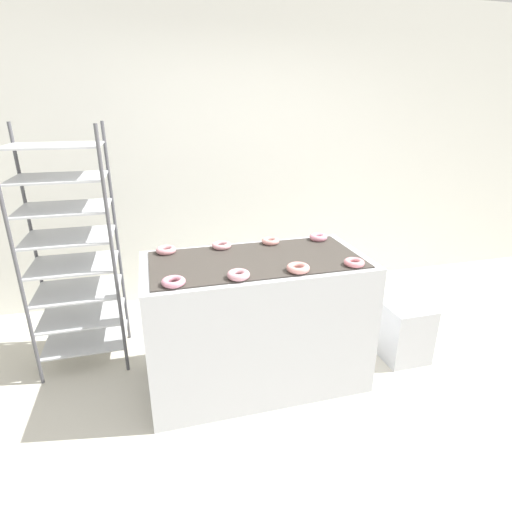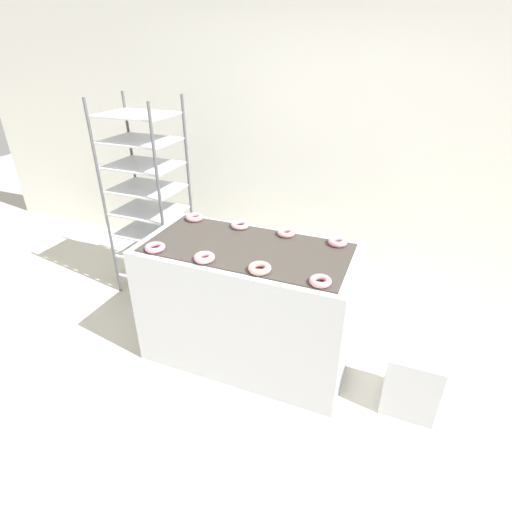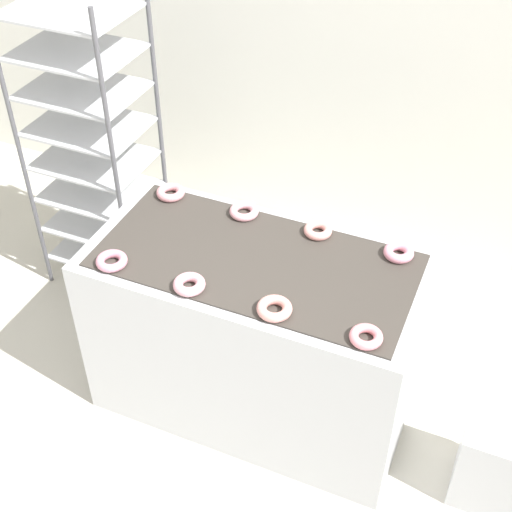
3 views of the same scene
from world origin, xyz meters
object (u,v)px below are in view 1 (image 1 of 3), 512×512
at_px(donut_far_midright, 270,241).
at_px(baking_rack_cart, 72,251).
at_px(donut_near_midright, 298,268).
at_px(donut_far_left, 166,250).
at_px(donut_far_right, 318,237).
at_px(donut_far_midleft, 221,245).
at_px(fryer_machine, 256,321).
at_px(glaze_bin, 406,333).
at_px(donut_near_right, 354,263).
at_px(donut_near_left, 173,282).
at_px(donut_near_midleft, 238,275).

bearing_deg(donut_far_midright, baking_rack_cart, 168.01).
xyz_separation_m(donut_near_midright, donut_far_left, (-0.74, 0.53, -0.00)).
distance_m(donut_far_left, donut_far_right, 1.09).
distance_m(donut_far_left, donut_far_midleft, 0.38).
xyz_separation_m(fryer_machine, donut_far_left, (-0.55, 0.27, 0.48)).
bearing_deg(glaze_bin, donut_near_right, -162.46).
relative_size(fryer_machine, donut_far_left, 10.88).
distance_m(fryer_machine, donut_near_right, 0.77).
height_order(fryer_machine, donut_near_right, donut_near_right).
distance_m(donut_far_left, donut_far_midright, 0.73).
distance_m(donut_near_left, donut_far_right, 1.20).
height_order(donut_near_midleft, donut_far_midright, donut_near_midleft).
distance_m(donut_far_midright, donut_far_right, 0.36).
relative_size(donut_near_left, donut_far_midright, 1.06).
height_order(fryer_machine, donut_far_midleft, donut_far_midleft).
relative_size(donut_near_midright, donut_far_left, 1.04).
distance_m(donut_near_right, donut_far_midright, 0.65).
xyz_separation_m(donut_near_left, donut_near_right, (1.09, 0.00, -0.00)).
distance_m(donut_near_midright, donut_far_left, 0.91).
height_order(baking_rack_cart, glaze_bin, baking_rack_cart).
distance_m(glaze_bin, donut_near_left, 1.85).
xyz_separation_m(donut_near_midleft, donut_far_midleft, (0.00, 0.54, -0.00)).
xyz_separation_m(donut_far_midleft, donut_far_midright, (0.35, -0.00, 0.00)).
height_order(glaze_bin, donut_near_midleft, donut_near_midleft).
xyz_separation_m(donut_near_midright, donut_far_midright, (-0.01, 0.53, -0.00)).
relative_size(fryer_machine, donut_near_left, 10.98).
bearing_deg(donut_near_midright, donut_far_midleft, 124.45).
bearing_deg(baking_rack_cart, donut_far_left, -24.63).
bearing_deg(donut_near_right, fryer_machine, 154.71).
relative_size(donut_near_right, donut_far_midleft, 0.95).
height_order(baking_rack_cart, donut_near_midright, baking_rack_cart).
distance_m(fryer_machine, donut_far_midleft, 0.57).
xyz_separation_m(fryer_machine, baking_rack_cart, (-1.18, 0.56, 0.43)).
bearing_deg(donut_near_midleft, donut_near_left, 179.44).
distance_m(donut_near_midright, donut_far_midleft, 0.64).
xyz_separation_m(donut_near_right, donut_far_right, (-0.01, 0.52, 0.00)).
height_order(baking_rack_cart, donut_far_right, baking_rack_cart).
xyz_separation_m(baking_rack_cart, donut_near_left, (0.64, -0.82, 0.05)).
bearing_deg(donut_near_left, donut_far_right, 25.73).
height_order(donut_near_midright, donut_far_right, donut_far_right).
height_order(glaze_bin, donut_far_midleft, donut_far_midleft).
bearing_deg(donut_far_midright, donut_near_midright, -89.04).
relative_size(donut_far_midleft, donut_far_right, 1.04).
height_order(donut_near_right, donut_far_midright, donut_far_midright).
bearing_deg(donut_far_midright, fryer_machine, -123.73).
xyz_separation_m(fryer_machine, donut_near_left, (-0.54, -0.26, 0.47)).
distance_m(donut_near_left, donut_far_left, 0.53).
bearing_deg(donut_near_left, baking_rack_cart, 128.08).
relative_size(donut_near_midright, donut_near_right, 1.10).
bearing_deg(baking_rack_cart, glaze_bin, -15.09).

